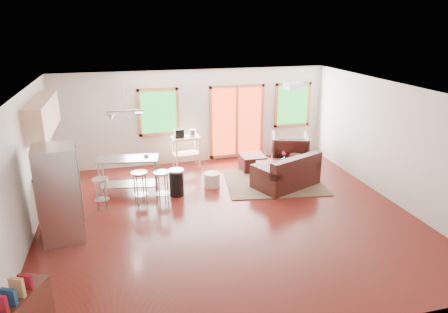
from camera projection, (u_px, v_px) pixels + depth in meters
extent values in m
cube|color=#3D0F0B|center=(228.00, 216.00, 8.31)|extent=(7.50, 7.00, 0.02)
cube|color=silver|center=(228.00, 90.00, 7.45)|extent=(7.50, 7.00, 0.02)
cube|color=beige|center=(195.00, 117.00, 11.09)|extent=(7.50, 0.02, 2.60)
cube|color=beige|center=(21.00, 174.00, 6.99)|extent=(0.02, 7.00, 2.60)
cube|color=beige|center=(393.00, 143.00, 8.77)|extent=(0.02, 7.00, 2.60)
cube|color=beige|center=(306.00, 251.00, 4.67)|extent=(7.50, 0.02, 2.60)
cube|color=#175C1C|center=(159.00, 112.00, 10.74)|extent=(0.94, 0.02, 1.14)
cube|color=#AD5D39|center=(157.00, 89.00, 10.54)|extent=(1.10, 0.05, 0.08)
cube|color=#AD5D39|center=(160.00, 134.00, 10.94)|extent=(1.10, 0.05, 0.08)
cube|color=#AD5D39|center=(139.00, 113.00, 10.62)|extent=(0.08, 0.05, 1.30)
cube|color=#AD5D39|center=(177.00, 111.00, 10.86)|extent=(0.08, 0.05, 1.30)
cube|color=red|center=(237.00, 122.00, 11.40)|extent=(1.44, 0.02, 1.94)
cube|color=#AD5D39|center=(237.00, 86.00, 11.07)|extent=(1.60, 0.05, 0.08)
cube|color=#AD5D39|center=(236.00, 155.00, 11.73)|extent=(1.60, 0.05, 0.08)
cube|color=#AD5D39|center=(211.00, 123.00, 11.22)|extent=(0.08, 0.05, 2.10)
cube|color=#AD5D39|center=(262.00, 120.00, 11.58)|extent=(0.08, 0.05, 2.10)
cube|color=#AD5D39|center=(237.00, 122.00, 11.40)|extent=(0.08, 0.05, 1.94)
cube|color=#175C1C|center=(293.00, 105.00, 11.67)|extent=(0.94, 0.02, 1.14)
cube|color=#AD5D39|center=(294.00, 84.00, 11.47)|extent=(1.10, 0.05, 0.08)
cube|color=#AD5D39|center=(291.00, 125.00, 11.87)|extent=(1.10, 0.05, 0.08)
cube|color=#AD5D39|center=(276.00, 106.00, 11.55)|extent=(0.08, 0.05, 1.30)
cube|color=#AD5D39|center=(309.00, 104.00, 11.79)|extent=(0.08, 0.05, 1.30)
cube|color=#46593B|center=(274.00, 183.00, 9.94)|extent=(2.61, 2.15, 0.02)
cube|color=black|center=(286.00, 178.00, 9.71)|extent=(1.77, 1.42, 0.44)
cube|color=black|center=(297.00, 165.00, 9.33)|extent=(1.51, 0.79, 0.39)
cube|color=black|center=(266.00, 172.00, 9.23)|extent=(0.53, 0.89, 0.17)
cube|color=black|center=(305.00, 160.00, 10.00)|extent=(0.53, 0.89, 0.17)
cube|color=black|center=(274.00, 169.00, 9.46)|extent=(0.81, 0.77, 0.12)
cube|color=black|center=(294.00, 163.00, 9.86)|extent=(0.81, 0.77, 0.12)
cube|color=#3D1B13|center=(275.00, 163.00, 10.25)|extent=(1.12, 0.89, 0.04)
cube|color=#3D1B13|center=(259.00, 172.00, 10.15)|extent=(0.08, 0.08, 0.35)
cube|color=#3D1B13|center=(291.00, 174.00, 10.08)|extent=(0.08, 0.08, 0.35)
cube|color=#3D1B13|center=(259.00, 167.00, 10.56)|extent=(0.08, 0.08, 0.35)
cube|color=#3D1B13|center=(290.00, 168.00, 10.48)|extent=(0.08, 0.08, 0.35)
imported|color=black|center=(290.00, 148.00, 11.01)|extent=(1.21, 1.17, 0.99)
cube|color=black|center=(253.00, 162.00, 10.76)|extent=(0.64, 0.64, 0.42)
cylinder|color=beige|center=(212.00, 180.00, 9.70)|extent=(0.49, 0.49, 0.34)
imported|color=silver|center=(284.00, 160.00, 10.11)|extent=(0.23, 0.23, 0.18)
sphere|color=#B10025|center=(285.00, 154.00, 10.09)|extent=(0.09, 0.09, 0.07)
sphere|color=#B10025|center=(284.00, 154.00, 10.03)|extent=(0.09, 0.09, 0.07)
sphere|color=#B10025|center=(283.00, 153.00, 10.08)|extent=(0.09, 0.09, 0.07)
imported|color=maroon|center=(289.00, 158.00, 10.08)|extent=(0.21, 0.05, 0.27)
cube|color=tan|center=(59.00, 181.00, 8.89)|extent=(0.60, 2.20, 0.90)
cube|color=black|center=(56.00, 161.00, 8.74)|extent=(0.64, 2.24, 0.04)
cube|color=tan|center=(43.00, 116.00, 8.37)|extent=(0.36, 2.20, 0.70)
cylinder|color=#B7BABC|center=(52.00, 164.00, 8.25)|extent=(0.12, 0.12, 0.18)
cube|color=black|center=(57.00, 151.00, 9.07)|extent=(0.22, 0.18, 0.20)
cube|color=#B7BABC|center=(59.00, 194.00, 7.16)|extent=(0.79, 0.78, 1.79)
cube|color=gray|center=(80.00, 191.00, 7.28)|extent=(0.10, 0.65, 1.75)
cylinder|color=gray|center=(81.00, 188.00, 7.05)|extent=(0.03, 0.03, 1.19)
cylinder|color=gray|center=(79.00, 179.00, 7.43)|extent=(0.03, 0.03, 1.19)
cube|color=#B7BABC|center=(128.00, 159.00, 9.10)|extent=(1.44, 0.75, 0.04)
cube|color=gray|center=(130.00, 184.00, 9.30)|extent=(1.34, 0.66, 0.03)
cylinder|color=gray|center=(100.00, 181.00, 8.98)|extent=(0.04, 0.04, 0.83)
cylinder|color=gray|center=(156.00, 179.00, 9.10)|extent=(0.04, 0.04, 0.83)
cylinder|color=gray|center=(103.00, 174.00, 9.38)|extent=(0.04, 0.04, 0.83)
cylinder|color=gray|center=(157.00, 172.00, 9.50)|extent=(0.04, 0.04, 0.83)
imported|color=silver|center=(146.00, 156.00, 8.80)|extent=(0.12, 0.10, 0.11)
cylinder|color=#B7BABC|center=(100.00, 179.00, 8.39)|extent=(0.36, 0.36, 0.04)
cylinder|color=gray|center=(107.00, 193.00, 8.60)|extent=(0.03, 0.03, 0.66)
cylinder|color=gray|center=(98.00, 193.00, 8.58)|extent=(0.03, 0.03, 0.66)
cylinder|color=gray|center=(97.00, 196.00, 8.41)|extent=(0.03, 0.03, 0.66)
cylinder|color=gray|center=(105.00, 196.00, 8.44)|extent=(0.03, 0.03, 0.66)
cylinder|color=gray|center=(102.00, 199.00, 8.55)|extent=(0.33, 0.33, 0.01)
cylinder|color=#B7BABC|center=(139.00, 173.00, 8.59)|extent=(0.44, 0.44, 0.04)
cylinder|color=gray|center=(143.00, 187.00, 8.84)|extent=(0.03, 0.03, 0.71)
cylinder|color=gray|center=(135.00, 188.00, 8.74)|extent=(0.03, 0.03, 0.71)
cylinder|color=gray|center=(138.00, 191.00, 8.59)|extent=(0.03, 0.03, 0.71)
cylinder|color=gray|center=(146.00, 190.00, 8.68)|extent=(0.03, 0.03, 0.71)
cylinder|color=gray|center=(141.00, 194.00, 8.75)|extent=(0.40, 0.40, 0.02)
cylinder|color=#B7BABC|center=(161.00, 173.00, 8.64)|extent=(0.41, 0.41, 0.04)
cylinder|color=gray|center=(165.00, 186.00, 8.88)|extent=(0.03, 0.03, 0.70)
cylinder|color=gray|center=(157.00, 188.00, 8.80)|extent=(0.03, 0.03, 0.70)
cylinder|color=gray|center=(159.00, 191.00, 8.64)|extent=(0.03, 0.03, 0.70)
cylinder|color=gray|center=(168.00, 189.00, 8.72)|extent=(0.03, 0.03, 0.70)
cylinder|color=gray|center=(163.00, 194.00, 8.80)|extent=(0.37, 0.37, 0.02)
cylinder|color=black|center=(177.00, 183.00, 9.18)|extent=(0.37, 0.37, 0.59)
cylinder|color=#B7BABC|center=(176.00, 171.00, 9.08)|extent=(0.38, 0.38, 0.05)
cube|color=tan|center=(186.00, 138.00, 10.68)|extent=(0.77, 0.54, 0.04)
cube|color=tan|center=(187.00, 154.00, 10.82)|extent=(0.73, 0.50, 0.03)
cube|color=tan|center=(177.00, 156.00, 10.55)|extent=(0.05, 0.05, 0.88)
cube|color=tan|center=(200.00, 154.00, 10.75)|extent=(0.05, 0.05, 0.88)
cube|color=tan|center=(174.00, 152.00, 10.88)|extent=(0.05, 0.05, 0.88)
cube|color=tan|center=(196.00, 150.00, 11.08)|extent=(0.05, 0.05, 0.88)
cube|color=black|center=(179.00, 133.00, 10.57)|extent=(0.25, 0.23, 0.23)
cylinder|color=#B7BABC|center=(193.00, 133.00, 10.70)|extent=(0.18, 0.18, 0.19)
cube|color=maroon|center=(0.00, 305.00, 4.38)|extent=(0.18, 0.12, 0.23)
cube|color=navy|center=(9.00, 297.00, 4.52)|extent=(0.18, 0.12, 0.21)
cube|color=#A57946|center=(17.00, 288.00, 4.65)|extent=(0.18, 0.12, 0.25)
cube|color=maroon|center=(25.00, 282.00, 4.80)|extent=(0.18, 0.12, 0.19)
cube|color=white|center=(294.00, 86.00, 8.41)|extent=(0.35, 0.35, 0.12)
cylinder|color=gray|center=(123.00, 97.00, 8.48)|extent=(0.02, 0.02, 0.60)
cube|color=gray|center=(125.00, 111.00, 8.57)|extent=(0.80, 0.04, 0.03)
cone|color=#B7BABC|center=(111.00, 117.00, 8.54)|extent=(0.18, 0.18, 0.14)
cone|color=#B7BABC|center=(139.00, 116.00, 8.68)|extent=(0.18, 0.18, 0.14)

